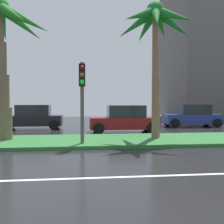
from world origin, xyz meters
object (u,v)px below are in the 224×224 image
at_px(car_in_traffic_fourth, 192,116).
at_px(traffic_signal_median_right, 82,88).
at_px(palm_tree_centre, 155,28).
at_px(palm_tree_centre_left, 1,30).
at_px(car_in_traffic_third, 124,119).
at_px(car_in_traffic_second, 32,117).

bearing_deg(car_in_traffic_fourth, traffic_signal_median_right, 44.32).
distance_m(palm_tree_centre, traffic_signal_median_right, 4.95).
xyz_separation_m(palm_tree_centre_left, car_in_traffic_third, (6.46, 3.60, -4.47)).
relative_size(car_in_traffic_second, car_in_traffic_fourth, 1.00).
height_order(palm_tree_centre, car_in_traffic_third, palm_tree_centre).
distance_m(palm_tree_centre_left, car_in_traffic_second, 7.85).
bearing_deg(car_in_traffic_third, car_in_traffic_second, -24.64).
xyz_separation_m(car_in_traffic_third, car_in_traffic_fourth, (5.88, 3.21, 0.00)).
distance_m(car_in_traffic_second, car_in_traffic_fourth, 12.11).
height_order(palm_tree_centre_left, car_in_traffic_fourth, palm_tree_centre_left).
bearing_deg(car_in_traffic_second, car_in_traffic_third, 155.36).
relative_size(car_in_traffic_second, car_in_traffic_third, 1.00).
relative_size(palm_tree_centre_left, traffic_signal_median_right, 1.91).
bearing_deg(palm_tree_centre, car_in_traffic_third, 104.22).
distance_m(palm_tree_centre_left, car_in_traffic_third, 8.64).
bearing_deg(car_in_traffic_fourth, car_in_traffic_second, 1.69).
relative_size(palm_tree_centre_left, palm_tree_centre, 0.99).
distance_m(traffic_signal_median_right, car_in_traffic_third, 6.06).
xyz_separation_m(traffic_signal_median_right, car_in_traffic_second, (-3.54, 8.01, -1.73)).
height_order(traffic_signal_median_right, car_in_traffic_third, traffic_signal_median_right).
bearing_deg(palm_tree_centre_left, traffic_signal_median_right, -22.39).
bearing_deg(car_in_traffic_second, palm_tree_centre, 137.52).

